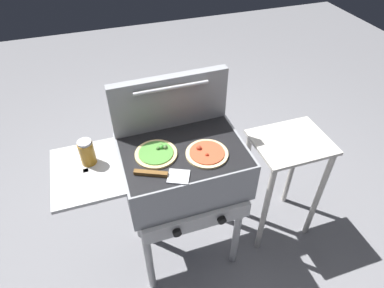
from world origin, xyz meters
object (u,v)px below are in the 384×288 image
Objects in this scene: pizza_pepperoni at (207,153)px; sauce_jar at (87,152)px; grill at (181,170)px; spatula at (162,175)px; pizza_veggie at (156,153)px; prep_table at (285,168)px.

pizza_pepperoni is 1.61× the size of sauce_jar.
spatula reaches higher than grill.
sauce_jar is at bearing 167.09° from pizza_pepperoni.
spatula is at bearing -163.87° from pizza_pepperoni.
pizza_veggie is (-0.12, 0.01, 0.15)m from grill.
sauce_jar is 1.19m from prep_table.
pizza_veggie reaches higher than grill.
grill is 4.51× the size of pizza_pepperoni.
pizza_veggie is at bearing 86.61° from spatula.
prep_table is at bearing 10.42° from spatula.
grill is 0.20m from pizza_pepperoni.
pizza_pepperoni is 1.01× the size of pizza_veggie.
pizza_veggie is at bearing -8.62° from sauce_jar.
grill is 3.69× the size of spatula.
spatula is (-0.01, -0.15, -0.00)m from pizza_veggie.
grill is at bearing 147.76° from pizza_pepperoni.
grill is 0.25m from spatula.
grill is 0.20m from pizza_veggie.
grill is at bearing -7.11° from sauce_jar.
pizza_pepperoni is 0.27× the size of prep_table.
grill is 0.49m from sauce_jar.
pizza_veggie is 0.27× the size of prep_table.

